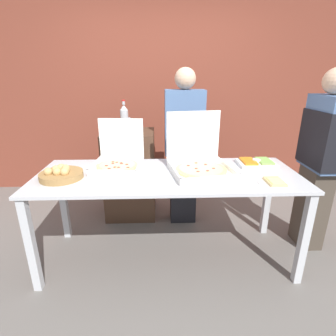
# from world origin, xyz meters

# --- Properties ---
(ground_plane) EXTENTS (16.00, 16.00, 0.00)m
(ground_plane) POSITION_xyz_m (0.00, 0.00, 0.00)
(ground_plane) COLOR slate
(brick_wall_behind) EXTENTS (10.00, 0.06, 2.80)m
(brick_wall_behind) POSITION_xyz_m (0.00, 1.70, 1.40)
(brick_wall_behind) COLOR brown
(brick_wall_behind) RESTS_ON ground_plane
(buffet_table) EXTENTS (2.17, 0.81, 0.82)m
(buffet_table) POSITION_xyz_m (0.00, 0.00, 0.72)
(buffet_table) COLOR silver
(buffet_table) RESTS_ON ground_plane
(pizza_box_near_left) EXTENTS (0.44, 0.45, 0.40)m
(pizza_box_near_left) POSITION_xyz_m (-0.43, 0.18, 0.89)
(pizza_box_near_left) COLOR white
(pizza_box_near_left) RESTS_ON buffet_table
(pizza_box_near_right) EXTENTS (0.56, 0.57, 0.48)m
(pizza_box_near_right) POSITION_xyz_m (0.27, 0.07, 0.90)
(pizza_box_near_right) COLOR white
(pizza_box_near_right) RESTS_ON buffet_table
(paper_plate_front_right) EXTENTS (0.24, 0.24, 0.03)m
(paper_plate_front_right) POSITION_xyz_m (0.79, -0.24, 0.83)
(paper_plate_front_right) COLOR white
(paper_plate_front_right) RESTS_ON buffet_table
(veggie_tray) EXTENTS (0.33, 0.25, 0.05)m
(veggie_tray) POSITION_xyz_m (0.81, 0.19, 0.84)
(veggie_tray) COLOR white
(veggie_tray) RESTS_ON buffet_table
(bread_basket) EXTENTS (0.33, 0.33, 0.10)m
(bread_basket) POSITION_xyz_m (-0.85, -0.07, 0.86)
(bread_basket) COLOR #9E7542
(bread_basket) RESTS_ON buffet_table
(sideboard_podium) EXTENTS (0.56, 0.49, 1.01)m
(sideboard_podium) POSITION_xyz_m (-0.41, 0.82, 0.50)
(sideboard_podium) COLOR #4C3323
(sideboard_podium) RESTS_ON ground_plane
(soda_bottle) EXTENTS (0.09, 0.09, 0.33)m
(soda_bottle) POSITION_xyz_m (-0.45, 0.88, 1.15)
(soda_bottle) COLOR #B7BCC1
(soda_bottle) RESTS_ON sideboard_podium
(soda_can_silver) EXTENTS (0.07, 0.07, 0.12)m
(soda_can_silver) POSITION_xyz_m (-0.43, 1.01, 1.07)
(soda_can_silver) COLOR silver
(soda_can_silver) RESTS_ON sideboard_podium
(person_guest_cap) EXTENTS (0.40, 0.22, 1.66)m
(person_guest_cap) POSITION_xyz_m (0.19, 0.66, 0.87)
(person_guest_cap) COLOR black
(person_guest_cap) RESTS_ON ground_plane
(person_server_vest) EXTENTS (0.24, 0.42, 1.66)m
(person_server_vest) POSITION_xyz_m (1.38, 0.16, 0.93)
(person_server_vest) COLOR #473D33
(person_server_vest) RESTS_ON ground_plane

